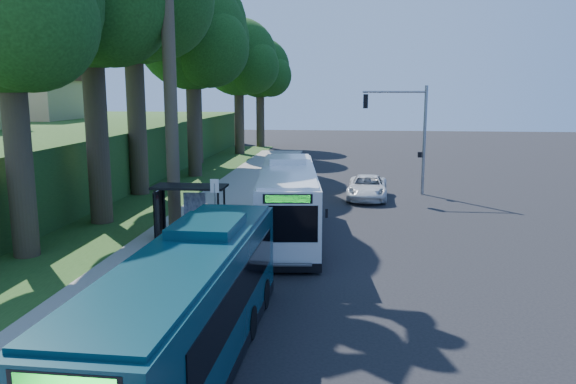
# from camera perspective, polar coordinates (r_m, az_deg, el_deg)

# --- Properties ---
(ground) EXTENTS (140.00, 140.00, 0.00)m
(ground) POSITION_cam_1_polar(r_m,az_deg,el_deg) (27.57, 6.14, -3.80)
(ground) COLOR black
(ground) RESTS_ON ground
(sidewalk) EXTENTS (4.50, 70.00, 0.12)m
(sidewalk) POSITION_cam_1_polar(r_m,az_deg,el_deg) (28.47, -8.74, -3.28)
(sidewalk) COLOR gray
(sidewalk) RESTS_ON ground
(red_curb) EXTENTS (0.25, 30.00, 0.13)m
(red_curb) POSITION_cam_1_polar(r_m,az_deg,el_deg) (24.18, -5.84, -5.64)
(red_curb) COLOR maroon
(red_curb) RESTS_ON ground
(grass_verge) EXTENTS (8.00, 70.00, 0.06)m
(grass_verge) POSITION_cam_1_polar(r_m,az_deg,el_deg) (34.89, -15.74, -1.10)
(grass_verge) COLOR #234719
(grass_verge) RESTS_ON ground
(bus_shelter) EXTENTS (3.20, 1.51, 2.55)m
(bus_shelter) POSITION_cam_1_polar(r_m,az_deg,el_deg) (25.39, -10.37, -0.94)
(bus_shelter) COLOR black
(bus_shelter) RESTS_ON ground
(stop_sign_pole) EXTENTS (0.35, 0.06, 3.17)m
(stop_sign_pole) POSITION_cam_1_polar(r_m,az_deg,el_deg) (22.84, -7.43, -1.40)
(stop_sign_pole) COLOR gray
(stop_sign_pole) RESTS_ON ground
(traffic_signal_pole) EXTENTS (4.10, 0.30, 7.00)m
(traffic_signal_pole) POSITION_cam_1_polar(r_m,az_deg,el_deg) (37.03, 12.16, 6.55)
(traffic_signal_pole) COLOR gray
(traffic_signal_pole) RESTS_ON ground
(hillside_backdrop) EXTENTS (24.00, 60.00, 8.80)m
(hillside_backdrop) POSITION_cam_1_polar(r_m,az_deg,el_deg) (49.53, -25.97, 4.32)
(hillside_backdrop) COLOR #234719
(hillside_backdrop) RESTS_ON ground
(tree_2) EXTENTS (8.82, 8.40, 15.12)m
(tree_2) POSITION_cam_1_polar(r_m,az_deg,el_deg) (44.48, -9.66, 15.02)
(tree_2) COLOR #382B1E
(tree_2) RESTS_ON ground
(tree_3) EXTENTS (10.08, 9.60, 17.28)m
(tree_3) POSITION_cam_1_polar(r_m,az_deg,el_deg) (52.83, -9.46, 15.89)
(tree_3) COLOR #382B1E
(tree_3) RESTS_ON ground
(tree_4) EXTENTS (8.40, 8.00, 14.14)m
(tree_4) POSITION_cam_1_polar(r_m,az_deg,el_deg) (59.88, -4.96, 13.14)
(tree_4) COLOR #382B1E
(tree_4) RESTS_ON ground
(tree_5) EXTENTS (7.35, 7.00, 12.86)m
(tree_5) POSITION_cam_1_polar(r_m,az_deg,el_deg) (67.56, -2.80, 12.18)
(tree_5) COLOR #382B1E
(tree_5) RESTS_ON ground
(tree_6) EXTENTS (7.56, 7.20, 13.74)m
(tree_6) POSITION_cam_1_polar(r_m,az_deg,el_deg) (24.54, -26.55, 16.34)
(tree_6) COLOR #382B1E
(tree_6) RESTS_ON ground
(white_bus) EXTENTS (3.69, 11.90, 3.49)m
(white_bus) POSITION_cam_1_polar(r_m,az_deg,el_deg) (26.04, -0.00, -0.73)
(white_bus) COLOR white
(white_bus) RESTS_ON ground
(teal_bus) EXTENTS (2.62, 11.12, 3.30)m
(teal_bus) POSITION_cam_1_polar(r_m,az_deg,el_deg) (13.81, -9.97, -11.35)
(teal_bus) COLOR #0A313C
(teal_bus) RESTS_ON ground
(pickup) EXTENTS (2.70, 5.32, 1.44)m
(pickup) POSITION_cam_1_polar(r_m,az_deg,el_deg) (35.37, 8.06, 0.47)
(pickup) COLOR silver
(pickup) RESTS_ON ground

